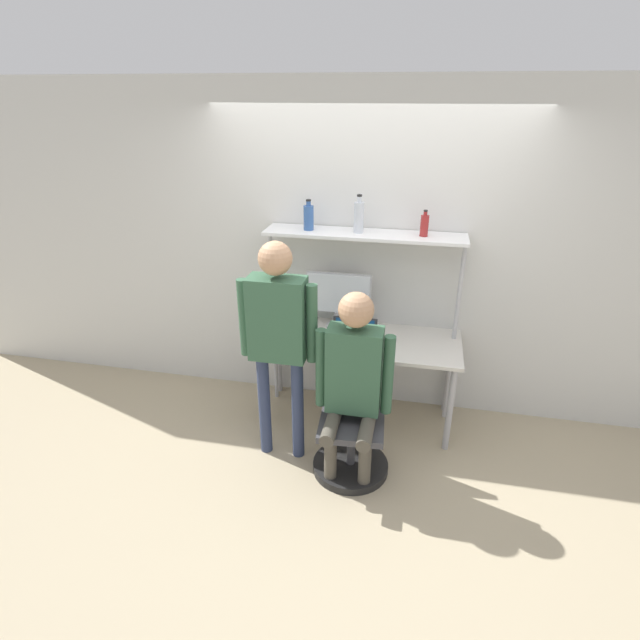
{
  "coord_description": "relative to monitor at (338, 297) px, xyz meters",
  "views": [
    {
      "loc": [
        0.45,
        -3.23,
        2.59
      ],
      "look_at": [
        -0.21,
        -0.12,
        1.12
      ],
      "focal_mm": 28.0,
      "sensor_mm": 36.0,
      "label": 1
    }
  ],
  "objects": [
    {
      "name": "wall_back",
      "position": [
        0.2,
        0.17,
        0.32
      ],
      "size": [
        8.0,
        0.06,
        2.7
      ],
      "color": "silver",
      "rests_on": "ground_plane"
    },
    {
      "name": "monitor",
      "position": [
        0.0,
        0.0,
        0.0
      ],
      "size": [
        0.54,
        0.2,
        0.47
      ],
      "color": "#B7B7BC",
      "rests_on": "desk"
    },
    {
      "name": "bottle_clear",
      "position": [
        0.15,
        -0.03,
        0.68
      ],
      "size": [
        0.08,
        0.08,
        0.29
      ],
      "color": "silver",
      "rests_on": "shelf_unit"
    },
    {
      "name": "bottle_blue",
      "position": [
        -0.24,
        -0.03,
        0.66
      ],
      "size": [
        0.08,
        0.08,
        0.24
      ],
      "color": "#335999",
      "rests_on": "shelf_unit"
    },
    {
      "name": "bottle_red",
      "position": [
        0.65,
        -0.03,
        0.64
      ],
      "size": [
        0.06,
        0.06,
        0.2
      ],
      "color": "maroon",
      "rests_on": "shelf_unit"
    },
    {
      "name": "cell_phone",
      "position": [
        0.42,
        -0.32,
        -0.26
      ],
      "size": [
        0.07,
        0.15,
        0.01
      ],
      "color": "black",
      "rests_on": "desk"
    },
    {
      "name": "office_chair",
      "position": [
        0.26,
        -0.81,
        -0.76
      ],
      "size": [
        0.56,
        0.56,
        0.89
      ],
      "color": "black",
      "rests_on": "ground_plane"
    },
    {
      "name": "person_standing",
      "position": [
        -0.29,
        -0.77,
        0.06
      ],
      "size": [
        0.57,
        0.23,
        1.7
      ],
      "color": "#2D3856",
      "rests_on": "ground_plane"
    },
    {
      "name": "ground_plane",
      "position": [
        0.2,
        -0.54,
        -1.03
      ],
      "size": [
        12.0,
        12.0,
        0.0
      ],
      "primitive_type": "plane",
      "color": "tan"
    },
    {
      "name": "desk",
      "position": [
        0.2,
        -0.19,
        -0.35
      ],
      "size": [
        1.64,
        0.66,
        0.77
      ],
      "color": "beige",
      "rests_on": "ground_plane"
    },
    {
      "name": "laptop",
      "position": [
        0.18,
        -0.32,
        -0.21
      ],
      "size": [
        0.35,
        0.21,
        0.22
      ],
      "color": "#333338",
      "rests_on": "desk"
    },
    {
      "name": "person_seated",
      "position": [
        0.26,
        -0.86,
        -0.2
      ],
      "size": [
        0.54,
        0.48,
        1.41
      ],
      "color": "#4C473D",
      "rests_on": "ground_plane"
    },
    {
      "name": "shelf_unit",
      "position": [
        0.2,
        -0.03,
        0.35
      ],
      "size": [
        1.56,
        0.31,
        1.59
      ],
      "color": "white",
      "rests_on": "ground_plane"
    }
  ]
}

